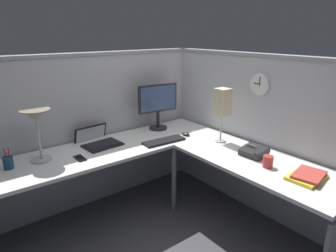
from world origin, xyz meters
TOP-DOWN VIEW (x-y plane):
  - ground_plane at (0.00, 0.00)m, footprint 6.80×6.80m
  - cubicle_wall_back at (-0.36, 0.87)m, footprint 2.57×0.12m
  - cubicle_wall_right at (0.87, -0.27)m, footprint 0.12×2.37m
  - desk at (-0.15, -0.05)m, footprint 2.35×2.15m
  - monitor at (0.32, 0.64)m, footprint 0.46×0.20m
  - laptop at (-0.42, 0.64)m, footprint 0.37×0.41m
  - keyboard at (0.11, 0.26)m, footprint 0.44×0.17m
  - computer_mouse at (0.41, 0.28)m, footprint 0.06×0.10m
  - desk_lamp_dome at (-0.97, 0.55)m, footprint 0.24×0.24m
  - pen_cup at (-1.22, 0.54)m, footprint 0.08×0.08m
  - cell_phone at (-0.70, 0.38)m, footprint 0.07×0.14m
  - office_phone at (0.53, -0.50)m, footprint 0.20×0.21m
  - book_stack at (0.48, -1.01)m, footprint 0.31×0.24m
  - desk_lamp_paper at (0.57, -0.07)m, footprint 0.13×0.13m
  - coffee_mug at (0.43, -0.71)m, footprint 0.08×0.08m
  - wall_clock at (0.82, -0.29)m, footprint 0.04×0.22m

SIDE VIEW (x-z plane):
  - ground_plane at x=0.00m, z-range 0.00..0.00m
  - desk at x=-0.15m, z-range 0.27..1.00m
  - cell_phone at x=-0.70m, z-range 0.73..0.74m
  - keyboard at x=0.11m, z-range 0.73..0.75m
  - computer_mouse at x=0.41m, z-range 0.73..0.76m
  - book_stack at x=0.48m, z-range 0.73..0.77m
  - laptop at x=-0.42m, z-range 0.65..0.86m
  - office_phone at x=0.53m, z-range 0.71..0.82m
  - coffee_mug at x=0.43m, z-range 0.73..0.83m
  - pen_cup at x=-1.22m, z-range 0.69..0.87m
  - cubicle_wall_back at x=-0.36m, z-range 0.00..1.58m
  - cubicle_wall_right at x=0.87m, z-range 0.00..1.58m
  - monitor at x=0.32m, z-range 0.77..1.27m
  - desk_lamp_dome at x=-0.97m, z-range 0.87..1.32m
  - desk_lamp_paper at x=0.57m, z-range 0.85..1.38m
  - wall_clock at x=0.82m, z-range 1.19..1.41m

